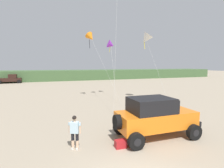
% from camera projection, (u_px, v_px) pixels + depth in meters
% --- Properties ---
extents(dune_ridge, '(90.00, 9.17, 2.58)m').
position_uv_depth(dune_ridge, '(72.00, 75.00, 48.94)').
color(dune_ridge, '#426038').
rests_on(dune_ridge, ground_plane).
extents(jeep, '(4.87, 2.45, 2.26)m').
position_uv_depth(jeep, '(155.00, 116.00, 9.84)').
color(jeep, orange).
rests_on(jeep, ground_plane).
extents(person_watching, '(0.57, 0.43, 1.67)m').
position_uv_depth(person_watching, '(75.00, 130.00, 8.40)').
color(person_watching, '#DBB28E').
rests_on(person_watching, ground_plane).
extents(cooler_box, '(0.57, 0.38, 0.38)m').
position_uv_depth(cooler_box, '(121.00, 144.00, 8.64)').
color(cooler_box, '#B21E23').
rests_on(cooler_box, ground_plane).
extents(distant_pickup, '(4.64, 2.47, 1.98)m').
position_uv_depth(distant_pickup, '(11.00, 79.00, 39.13)').
color(distant_pickup, black).
rests_on(distant_pickup, ground_plane).
extents(kite_blue_swept, '(1.20, 4.23, 7.33)m').
position_uv_depth(kite_blue_swept, '(111.00, 45.00, 22.54)').
color(kite_blue_swept, purple).
rests_on(kite_blue_swept, ground_plane).
extents(kite_pink_ribbon, '(2.98, 4.53, 7.80)m').
position_uv_depth(kite_pink_ribbon, '(91.00, 37.00, 20.20)').
color(kite_pink_ribbon, orange).
rests_on(kite_pink_ribbon, ground_plane).
extents(kite_orange_streamer, '(1.88, 4.26, 7.62)m').
position_uv_depth(kite_orange_streamer, '(146.00, 39.00, 19.15)').
color(kite_orange_streamer, white).
rests_on(kite_orange_streamer, ground_plane).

